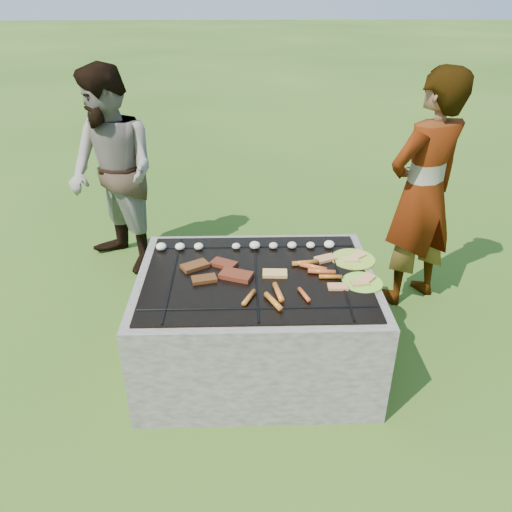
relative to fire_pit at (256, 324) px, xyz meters
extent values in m
plane|color=#264B12|center=(0.00, 0.00, -0.28)|extent=(60.00, 60.00, 0.00)
cube|color=gray|center=(0.00, 0.41, 0.02)|extent=(1.30, 0.18, 0.60)
cube|color=#9E958D|center=(0.00, -0.41, 0.02)|extent=(1.30, 0.18, 0.60)
cube|color=#A9A096|center=(-0.56, 0.00, 0.02)|extent=(0.18, 0.64, 0.60)
cube|color=#9B9589|center=(0.56, 0.00, 0.02)|extent=(0.18, 0.64, 0.60)
cube|color=black|center=(0.00, 0.00, -0.04)|extent=(0.94, 0.64, 0.48)
sphere|color=#FF5914|center=(0.00, 0.00, 0.18)|extent=(0.10, 0.10, 0.10)
cube|color=black|center=(0.00, 0.00, 0.32)|extent=(1.20, 0.90, 0.01)
cylinder|color=black|center=(-0.45, 0.00, 0.33)|extent=(0.01, 0.88, 0.01)
cylinder|color=black|center=(0.00, 0.00, 0.33)|extent=(0.01, 0.88, 0.01)
cylinder|color=black|center=(0.45, 0.00, 0.33)|extent=(0.01, 0.88, 0.01)
cylinder|color=black|center=(0.00, -0.32, 0.33)|extent=(1.18, 0.01, 0.01)
cylinder|color=black|center=(0.00, 0.32, 0.33)|extent=(1.18, 0.01, 0.01)
ellipsoid|color=white|center=(-0.56, 0.30, 0.35)|extent=(0.06, 0.06, 0.04)
ellipsoid|color=white|center=(-0.44, 0.30, 0.35)|extent=(0.06, 0.06, 0.04)
ellipsoid|color=white|center=(-0.33, 0.30, 0.35)|extent=(0.06, 0.06, 0.04)
ellipsoid|color=beige|center=(-0.11, 0.30, 0.35)|extent=(0.05, 0.05, 0.04)
ellipsoid|color=beige|center=(0.00, 0.30, 0.35)|extent=(0.06, 0.06, 0.04)
ellipsoid|color=beige|center=(0.11, 0.30, 0.35)|extent=(0.05, 0.05, 0.04)
ellipsoid|color=beige|center=(0.22, 0.30, 0.35)|extent=(0.06, 0.06, 0.04)
ellipsoid|color=#F0E5CB|center=(0.33, 0.30, 0.35)|extent=(0.05, 0.05, 0.04)
ellipsoid|color=white|center=(0.44, 0.30, 0.35)|extent=(0.06, 0.06, 0.04)
cube|color=brown|center=(-0.34, 0.09, 0.34)|extent=(0.17, 0.15, 0.02)
cube|color=maroon|center=(-0.18, 0.11, 0.34)|extent=(0.16, 0.14, 0.02)
cube|color=brown|center=(-0.28, -0.05, 0.34)|extent=(0.14, 0.10, 0.02)
cube|color=#96371B|center=(-0.11, -0.02, 0.34)|extent=(0.19, 0.15, 0.03)
cylinder|color=#C86120|center=(0.28, 0.10, 0.34)|extent=(0.15, 0.05, 0.03)
cylinder|color=#D44623|center=(0.32, 0.05, 0.34)|extent=(0.15, 0.09, 0.03)
cylinder|color=orange|center=(0.36, 0.00, 0.34)|extent=(0.15, 0.05, 0.03)
cylinder|color=#C37F20|center=(0.40, -0.05, 0.34)|extent=(0.12, 0.03, 0.02)
cylinder|color=orange|center=(0.11, -0.20, 0.34)|extent=(0.06, 0.16, 0.03)
cylinder|color=#C55520|center=(0.24, -0.22, 0.34)|extent=(0.06, 0.12, 0.02)
cylinder|color=orange|center=(-0.04, -0.24, 0.34)|extent=(0.08, 0.13, 0.02)
cylinder|color=orange|center=(0.08, -0.28, 0.34)|extent=(0.09, 0.15, 0.03)
cube|color=tan|center=(0.10, 0.00, 0.34)|extent=(0.14, 0.08, 0.02)
cube|color=#DEB571|center=(0.42, -0.14, 0.34)|extent=(0.10, 0.06, 0.01)
cube|color=tan|center=(0.40, 0.16, 0.34)|extent=(0.13, 0.11, 0.02)
cylinder|color=yellow|center=(0.56, 0.16, 0.33)|extent=(0.27, 0.27, 0.02)
cube|color=#E8C577|center=(0.54, 0.14, 0.34)|extent=(0.09, 0.06, 0.01)
cube|color=#F1B47B|center=(0.59, 0.18, 0.34)|extent=(0.11, 0.10, 0.02)
cylinder|color=#B8E937|center=(0.56, -0.09, 0.32)|extent=(0.25, 0.25, 0.01)
cube|color=tan|center=(0.54, -0.11, 0.34)|extent=(0.10, 0.07, 0.02)
cube|color=tan|center=(0.59, -0.07, 0.34)|extent=(0.11, 0.11, 0.02)
imported|color=#A6988A|center=(1.11, 0.69, 0.52)|extent=(0.69, 0.61, 1.59)
imported|color=#AB988E|center=(-1.02, 1.21, 0.49)|extent=(0.94, 0.94, 1.54)
camera|label=1|loc=(-0.06, -2.32, 1.73)|focal=35.00mm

